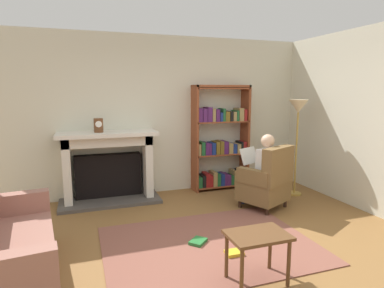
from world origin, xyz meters
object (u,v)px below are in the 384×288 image
mantel_clock (98,125)px  side_table (258,242)px  bookshelf (220,141)px  seated_reader (261,167)px  fireplace (108,165)px  floor_lamp (298,115)px  armchair_reading (267,181)px  sofa_floral (6,251)px

mantel_clock → side_table: mantel_clock is taller
mantel_clock → bookshelf: bearing=3.7°
bookshelf → side_table: (-0.89, -2.87, -0.48)m
seated_reader → side_table: 2.10m
fireplace → mantel_clock: 0.67m
fireplace → side_table: size_ratio=2.80×
side_table → floor_lamp: size_ratio=0.34×
fireplace → bookshelf: size_ratio=0.84×
armchair_reading → side_table: 2.03m
side_table → sofa_floral: bearing=161.5°
bookshelf → floor_lamp: bookshelf is taller
fireplace → armchair_reading: size_ratio=1.62×
mantel_clock → seated_reader: mantel_clock is taller
fireplace → side_table: fireplace is taller
fireplace → floor_lamp: (3.05, -0.72, 0.78)m
side_table → floor_lamp: floor_lamp is taller
mantel_clock → floor_lamp: (3.19, -0.62, 0.13)m
armchair_reading → sofa_floral: size_ratio=0.55×
bookshelf → armchair_reading: 1.30m
bookshelf → mantel_clock: bearing=-176.3°
seated_reader → sofa_floral: seated_reader is taller
bookshelf → armchair_reading: bearing=-78.0°
armchair_reading → floor_lamp: size_ratio=0.59×
mantel_clock → floor_lamp: floor_lamp is taller
armchair_reading → side_table: bearing=29.8°
bookshelf → sofa_floral: bookshelf is taller
seated_reader → floor_lamp: bearing=175.0°
floor_lamp → armchair_reading: bearing=-151.9°
mantel_clock → side_table: size_ratio=0.39×
fireplace → floor_lamp: bearing=-13.3°
fireplace → bookshelf: bookshelf is taller
fireplace → seated_reader: bearing=-25.8°
bookshelf → armchair_reading: (0.25, -1.19, -0.46)m
mantel_clock → seated_reader: bearing=-22.4°
fireplace → sofa_floral: size_ratio=0.89×
side_table → floor_lamp: (1.97, 2.12, 0.98)m
seated_reader → sofa_floral: bearing=-8.2°
mantel_clock → armchair_reading: (2.36, -1.06, -0.82)m
seated_reader → sofa_floral: (-3.29, -1.05, -0.30)m
sofa_floral → side_table: 2.32m
seated_reader → sofa_floral: size_ratio=0.64×
bookshelf → armchair_reading: size_ratio=1.93×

